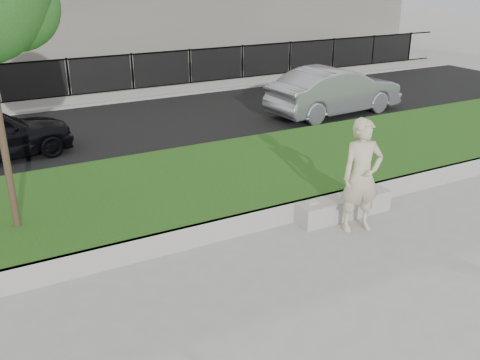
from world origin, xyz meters
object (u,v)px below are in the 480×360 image
book (312,202)px  man (362,176)px  stone_bench (343,206)px  car_silver (335,91)px

book → man: bearing=-46.2°
stone_bench → book: bearing=176.6°
stone_bench → car_silver: bearing=53.4°
stone_bench → book: (-0.69, 0.04, 0.21)m
stone_bench → man: bearing=-101.1°
man → car_silver: (4.58, 6.58, -0.24)m
stone_bench → book: 0.73m
stone_bench → book: book is taller
stone_bench → man: man is taller
stone_bench → car_silver: (4.47, 6.03, 0.58)m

